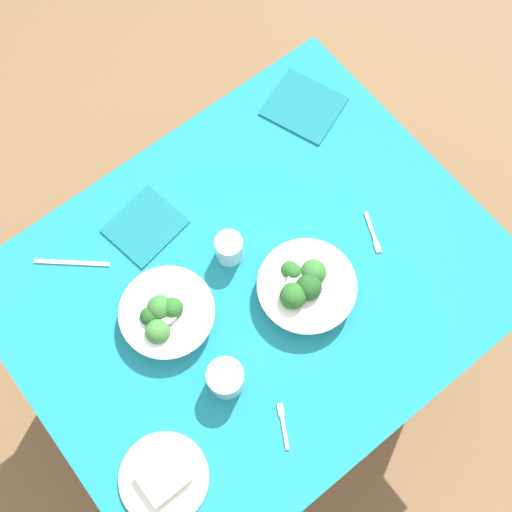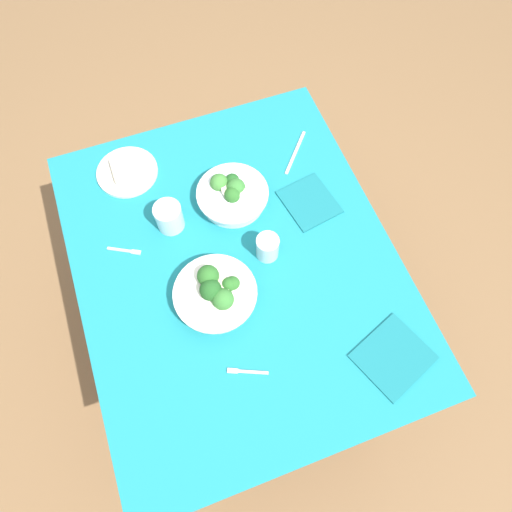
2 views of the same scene
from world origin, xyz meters
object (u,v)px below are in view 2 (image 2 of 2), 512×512
at_px(bread_side_plate, 127,171).
at_px(table_knife_left, 295,152).
at_px(broccoli_bowl_far, 216,293).
at_px(napkin_folded_upper, 309,202).
at_px(fork_by_near_bowl, 126,251).
at_px(fork_by_far_bowl, 246,372).
at_px(napkin_folded_lower, 393,357).
at_px(water_glass_center, 169,217).
at_px(broccoli_bowl_near, 232,194).
at_px(water_glass_side, 267,246).

bearing_deg(bread_side_plate, table_knife_left, -101.66).
height_order(broccoli_bowl_far, napkin_folded_upper, broccoli_bowl_far).
relative_size(fork_by_near_bowl, napkin_folded_upper, 0.57).
height_order(fork_by_far_bowl, fork_by_near_bowl, same).
bearing_deg(broccoli_bowl_far, bread_side_plate, 15.13).
bearing_deg(napkin_folded_lower, water_glass_center, 36.78).
bearing_deg(napkin_folded_lower, napkin_folded_upper, 2.33).
distance_m(broccoli_bowl_near, water_glass_center, 0.20).
height_order(fork_by_far_bowl, napkin_folded_lower, napkin_folded_lower).
xyz_separation_m(napkin_folded_upper, napkin_folded_lower, (-0.52, -0.02, 0.00)).
xyz_separation_m(broccoli_bowl_far, table_knife_left, (0.39, -0.40, -0.03)).
bearing_deg(fork_by_near_bowl, napkin_folded_lower, -14.09).
distance_m(table_knife_left, napkin_folded_lower, 0.71).
distance_m(water_glass_side, fork_by_far_bowl, 0.35).
bearing_deg(fork_by_far_bowl, table_knife_left, -98.71).
bearing_deg(bread_side_plate, napkin_folded_upper, -120.98).
distance_m(water_glass_side, fork_by_near_bowl, 0.41).
bearing_deg(fork_by_near_bowl, broccoli_bowl_far, -19.52).
distance_m(broccoli_bowl_near, napkin_folded_lower, 0.65).
distance_m(fork_by_far_bowl, fork_by_near_bowl, 0.50).
bearing_deg(fork_by_far_bowl, bread_side_plate, -55.06).
bearing_deg(table_knife_left, water_glass_side, 5.99).
height_order(water_glass_center, napkin_folded_lower, water_glass_center).
distance_m(broccoli_bowl_near, water_glass_side, 0.21).
height_order(napkin_folded_upper, napkin_folded_lower, same).
relative_size(fork_by_far_bowl, table_knife_left, 0.57).
xyz_separation_m(water_glass_side, table_knife_left, (0.31, -0.22, -0.04)).
bearing_deg(broccoli_bowl_far, fork_by_far_bowl, -178.21).
relative_size(broccoli_bowl_near, fork_by_far_bowl, 2.12).
height_order(broccoli_bowl_near, napkin_folded_lower, broccoli_bowl_near).
xyz_separation_m(broccoli_bowl_near, table_knife_left, (0.10, -0.25, -0.03)).
height_order(water_glass_center, water_glass_side, water_glass_center).
xyz_separation_m(fork_by_near_bowl, table_knife_left, (0.16, -0.60, -0.00)).
height_order(broccoli_bowl_far, bread_side_plate, broccoli_bowl_far).
relative_size(bread_side_plate, fork_by_far_bowl, 1.87).
bearing_deg(napkin_folded_lower, water_glass_side, 26.96).
xyz_separation_m(fork_by_near_bowl, napkin_folded_lower, (-0.55, -0.59, 0.00)).
height_order(water_glass_side, napkin_folded_lower, water_glass_side).
xyz_separation_m(fork_by_far_bowl, napkin_folded_upper, (0.42, -0.36, 0.00)).
xyz_separation_m(broccoli_bowl_near, water_glass_side, (-0.21, -0.04, 0.01)).
xyz_separation_m(broccoli_bowl_near, fork_by_near_bowl, (-0.06, 0.35, -0.03)).
distance_m(bread_side_plate, table_knife_left, 0.54).
bearing_deg(napkin_folded_lower, broccoli_bowl_near, 21.58).
bearing_deg(broccoli_bowl_far, water_glass_center, 11.48).
xyz_separation_m(broccoli_bowl_near, bread_side_plate, (0.21, 0.28, -0.02)).
xyz_separation_m(broccoli_bowl_far, fork_by_near_bowl, (0.23, 0.20, -0.03)).
bearing_deg(bread_side_plate, water_glass_side, -142.76).
relative_size(water_glass_center, fork_by_near_bowl, 0.96).
bearing_deg(fork_by_near_bowl, water_glass_side, 8.00).
bearing_deg(water_glass_side, table_knife_left, -35.08).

